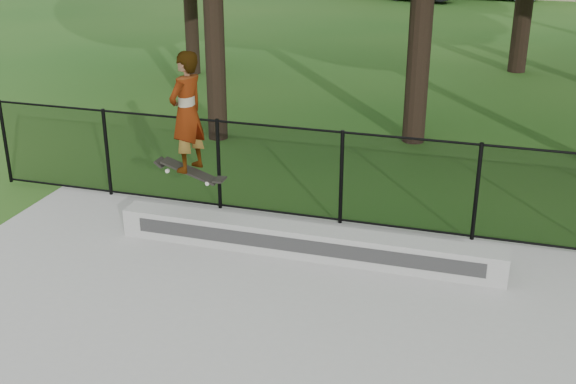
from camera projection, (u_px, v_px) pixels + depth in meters
name	position (u px, v px, depth m)	size (l,w,h in m)	color
grind_ledge	(306.00, 241.00, 10.13)	(5.50, 0.40, 0.41)	#B0B1AC
skater_airborne	(187.00, 114.00, 9.80)	(0.81, 0.70, 1.87)	black
chainlink_fence	(477.00, 192.00, 10.38)	(16.06, 0.06, 1.50)	black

